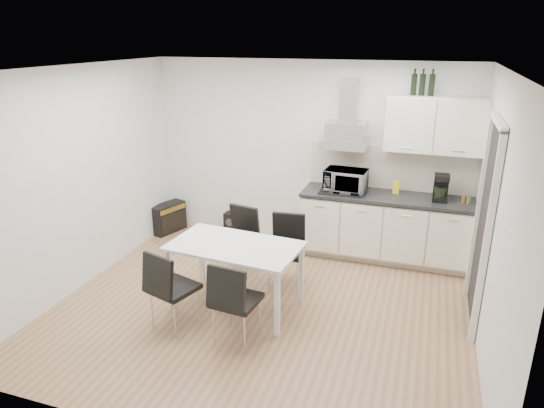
# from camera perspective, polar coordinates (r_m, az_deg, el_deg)

# --- Properties ---
(ground) EXTENTS (4.50, 4.50, 0.00)m
(ground) POSITION_cam_1_polar(r_m,az_deg,el_deg) (5.60, -1.19, -12.02)
(ground) COLOR #A37E5C
(ground) RESTS_ON ground
(wall_back) EXTENTS (4.50, 0.10, 2.60)m
(wall_back) POSITION_cam_1_polar(r_m,az_deg,el_deg) (6.89, 4.29, 5.76)
(wall_back) COLOR white
(wall_back) RESTS_ON ground
(wall_front) EXTENTS (4.50, 0.10, 2.60)m
(wall_front) POSITION_cam_1_polar(r_m,az_deg,el_deg) (3.38, -12.83, -9.71)
(wall_front) COLOR white
(wall_front) RESTS_ON ground
(wall_left) EXTENTS (0.10, 4.00, 2.60)m
(wall_left) POSITION_cam_1_polar(r_m,az_deg,el_deg) (6.14, -21.53, 2.75)
(wall_left) COLOR white
(wall_left) RESTS_ON ground
(wall_right) EXTENTS (0.10, 4.00, 2.60)m
(wall_right) POSITION_cam_1_polar(r_m,az_deg,el_deg) (4.82, 24.81, -2.06)
(wall_right) COLOR white
(wall_right) RESTS_ON ground
(ceiling) EXTENTS (4.50, 4.50, 0.00)m
(ceiling) POSITION_cam_1_polar(r_m,az_deg,el_deg) (4.79, -1.41, 15.60)
(ceiling) COLOR white
(ceiling) RESTS_ON wall_back
(doorway) EXTENTS (0.08, 1.04, 2.10)m
(doorway) POSITION_cam_1_polar(r_m,az_deg,el_deg) (5.42, 23.49, -2.45)
(doorway) COLOR white
(doorway) RESTS_ON ground
(kitchenette) EXTENTS (2.22, 0.64, 2.52)m
(kitchenette) POSITION_cam_1_polar(r_m,az_deg,el_deg) (6.59, 13.66, 0.36)
(kitchenette) COLOR beige
(kitchenette) RESTS_ON ground
(dining_table) EXTENTS (1.47, 0.92, 0.75)m
(dining_table) POSITION_cam_1_polar(r_m,az_deg,el_deg) (5.33, -4.40, -5.60)
(dining_table) COLOR white
(dining_table) RESTS_ON ground
(chair_far_left) EXTENTS (0.53, 0.57, 0.88)m
(chair_far_left) POSITION_cam_1_polar(r_m,az_deg,el_deg) (6.10, -4.17, -4.61)
(chair_far_left) COLOR black
(chair_far_left) RESTS_ON ground
(chair_far_right) EXTENTS (0.49, 0.54, 0.88)m
(chair_far_right) POSITION_cam_1_polar(r_m,az_deg,el_deg) (5.84, 1.63, -5.71)
(chair_far_right) COLOR black
(chair_far_right) RESTS_ON ground
(chair_near_left) EXTENTS (0.57, 0.61, 0.88)m
(chair_near_left) POSITION_cam_1_polar(r_m,az_deg,el_deg) (5.15, -11.45, -9.76)
(chair_near_left) COLOR black
(chair_near_left) RESTS_ON ground
(chair_near_right) EXTENTS (0.49, 0.54, 0.88)m
(chair_near_right) POSITION_cam_1_polar(r_m,az_deg,el_deg) (4.86, -4.18, -11.32)
(chair_near_right) COLOR black
(chair_near_right) RESTS_ON ground
(guitar_amp) EXTENTS (0.40, 0.59, 0.45)m
(guitar_amp) POSITION_cam_1_polar(r_m,az_deg,el_deg) (7.67, -12.10, -1.58)
(guitar_amp) COLOR black
(guitar_amp) RESTS_ON ground
(floor_speaker) EXTENTS (0.20, 0.18, 0.33)m
(floor_speaker) POSITION_cam_1_polar(r_m,az_deg,el_deg) (7.49, -4.77, -2.22)
(floor_speaker) COLOR black
(floor_speaker) RESTS_ON ground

